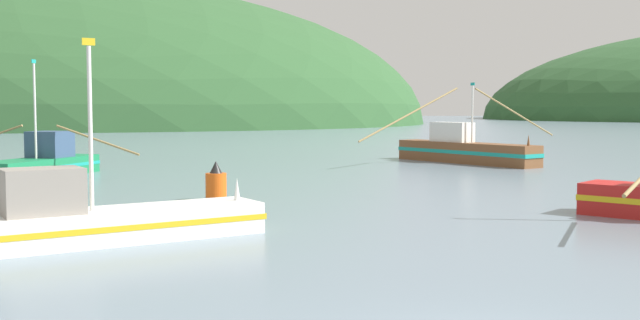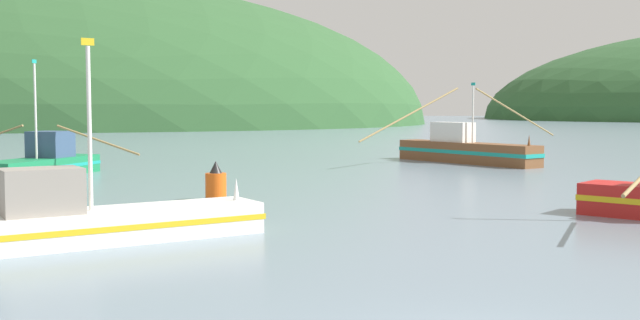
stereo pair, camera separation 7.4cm
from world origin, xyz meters
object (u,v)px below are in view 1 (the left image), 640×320
Objects in this scene: fishing_boat_brown at (464,149)px; fishing_boat_white at (63,224)px; channel_buoy at (216,184)px; fishing_boat_green at (42,162)px.

fishing_boat_white is (-17.85, -30.53, -0.30)m from fishing_boat_brown.
fishing_boat_brown is 9.59× the size of channel_buoy.
fishing_boat_green reaches higher than fishing_boat_white.
fishing_boat_green is 0.75× the size of fishing_boat_brown.
channel_buoy is (-14.75, -20.39, -0.25)m from fishing_boat_brown.
channel_buoy is at bearing -70.13° from fishing_boat_brown.
fishing_boat_white is 10.61m from channel_buoy.
fishing_boat_green is 7.18× the size of channel_buoy.
fishing_boat_white reaches higher than channel_buoy.
fishing_boat_green is 15.37m from channel_buoy.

